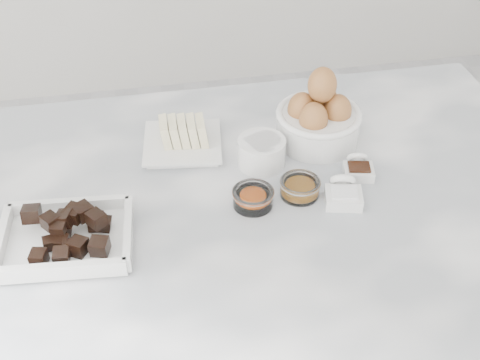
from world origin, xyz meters
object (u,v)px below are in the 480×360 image
object	(u,v)px
vanilla_spoon	(358,168)
salt_spoon	(343,193)
chocolate_dish	(65,236)
egg_bowl	(319,118)
sugar_ramekin	(262,151)
honey_bowl	(300,187)
butter_plate	(181,138)
zest_bowl	(253,197)

from	to	relation	value
vanilla_spoon	salt_spoon	size ratio (longest dim) A/B	0.85
chocolate_dish	salt_spoon	world-z (taller)	chocolate_dish
egg_bowl	salt_spoon	distance (m)	0.18
sugar_ramekin	honey_bowl	world-z (taller)	sugar_ramekin
chocolate_dish	vanilla_spoon	world-z (taller)	chocolate_dish
egg_bowl	honey_bowl	distance (m)	0.17
butter_plate	egg_bowl	bearing A→B (deg)	-5.14
butter_plate	zest_bowl	distance (m)	0.21
chocolate_dish	egg_bowl	world-z (taller)	egg_bowl
honey_bowl	zest_bowl	xyz separation A→B (m)	(-0.08, -0.01, 0.00)
butter_plate	sugar_ramekin	bearing A→B (deg)	-29.14
chocolate_dish	salt_spoon	bearing A→B (deg)	3.26
sugar_ramekin	vanilla_spoon	world-z (taller)	sugar_ramekin
zest_bowl	vanilla_spoon	world-z (taller)	vanilla_spoon
butter_plate	egg_bowl	distance (m)	0.26
chocolate_dish	salt_spoon	size ratio (longest dim) A/B	2.59
honey_bowl	vanilla_spoon	xyz separation A→B (m)	(0.12, 0.04, -0.00)
egg_bowl	honey_bowl	bearing A→B (deg)	-116.01
sugar_ramekin	zest_bowl	size ratio (longest dim) A/B	1.21
salt_spoon	zest_bowl	bearing A→B (deg)	173.70
chocolate_dish	zest_bowl	bearing A→B (deg)	7.98
chocolate_dish	vanilla_spoon	xyz separation A→B (m)	(0.51, 0.09, -0.01)
egg_bowl	salt_spoon	xyz separation A→B (m)	(-0.01, -0.18, -0.03)
chocolate_dish	vanilla_spoon	bearing A→B (deg)	10.05
vanilla_spoon	salt_spoon	world-z (taller)	salt_spoon
butter_plate	vanilla_spoon	bearing A→B (deg)	-24.72
egg_bowl	zest_bowl	distance (m)	0.23
chocolate_dish	egg_bowl	xyz separation A→B (m)	(0.47, 0.21, 0.03)
sugar_ramekin	salt_spoon	world-z (taller)	sugar_ramekin
sugar_ramekin	zest_bowl	xyz separation A→B (m)	(-0.04, -0.11, -0.01)
butter_plate	vanilla_spoon	distance (m)	0.33
vanilla_spoon	honey_bowl	bearing A→B (deg)	-162.85
sugar_ramekin	butter_plate	bearing A→B (deg)	150.86
butter_plate	honey_bowl	world-z (taller)	butter_plate
zest_bowl	vanilla_spoon	xyz separation A→B (m)	(0.20, 0.05, -0.00)
salt_spoon	honey_bowl	bearing A→B (deg)	157.88
chocolate_dish	butter_plate	distance (m)	0.31
butter_plate	egg_bowl	size ratio (longest dim) A/B	1.00
honey_bowl	chocolate_dish	bearing A→B (deg)	-172.13
butter_plate	zest_bowl	size ratio (longest dim) A/B	2.25
butter_plate	zest_bowl	world-z (taller)	butter_plate
sugar_ramekin	zest_bowl	distance (m)	0.12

